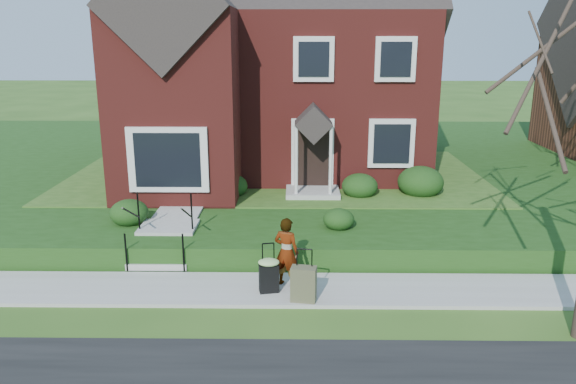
{
  "coord_description": "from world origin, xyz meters",
  "views": [
    {
      "loc": [
        0.67,
        -10.95,
        5.23
      ],
      "look_at": [
        0.5,
        2.0,
        1.64
      ],
      "focal_mm": 35.0,
      "sensor_mm": 36.0,
      "label": 1
    }
  ],
  "objects_px": {
    "suitcase_black": "(269,273)",
    "suitcase_olive": "(304,284)",
    "front_steps": "(165,240)",
    "woman": "(286,252)"
  },
  "relations": [
    {
      "from": "suitcase_black",
      "to": "front_steps",
      "type": "bearing_deg",
      "value": 130.96
    },
    {
      "from": "front_steps",
      "to": "suitcase_black",
      "type": "height_order",
      "value": "front_steps"
    },
    {
      "from": "woman",
      "to": "suitcase_olive",
      "type": "bearing_deg",
      "value": 139.42
    },
    {
      "from": "front_steps",
      "to": "suitcase_olive",
      "type": "xyz_separation_m",
      "value": [
        3.35,
        -2.44,
        -0.03
      ]
    },
    {
      "from": "suitcase_black",
      "to": "suitcase_olive",
      "type": "distance_m",
      "value": 0.82
    },
    {
      "from": "front_steps",
      "to": "suitcase_black",
      "type": "distance_m",
      "value": 3.32
    },
    {
      "from": "woman",
      "to": "suitcase_olive",
      "type": "xyz_separation_m",
      "value": [
        0.36,
        -0.75,
        -0.39
      ]
    },
    {
      "from": "suitcase_olive",
      "to": "woman",
      "type": "bearing_deg",
      "value": 124.82
    },
    {
      "from": "suitcase_black",
      "to": "suitcase_olive",
      "type": "bearing_deg",
      "value": -40.85
    },
    {
      "from": "suitcase_black",
      "to": "suitcase_olive",
      "type": "xyz_separation_m",
      "value": [
        0.72,
        -0.4,
        -0.05
      ]
    }
  ]
}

